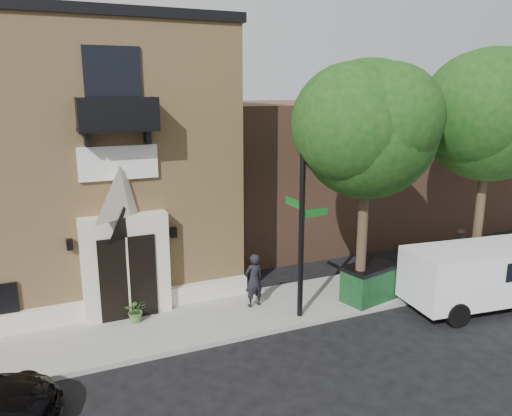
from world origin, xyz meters
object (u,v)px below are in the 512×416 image
(pedestrian_near, at_px, (254,280))
(pedestrian_far, at_px, (459,248))
(cargo_van, at_px, (486,274))
(fire_hydrant, at_px, (387,285))
(dumpster, at_px, (369,282))
(street_sign, at_px, (302,217))

(pedestrian_near, bearing_deg, pedestrian_far, 172.38)
(cargo_van, bearing_deg, pedestrian_far, 65.40)
(cargo_van, height_order, pedestrian_near, cargo_van)
(fire_hydrant, distance_m, dumpster, 0.70)
(pedestrian_far, bearing_deg, cargo_van, 143.96)
(fire_hydrant, distance_m, pedestrian_near, 4.57)
(fire_hydrant, bearing_deg, pedestrian_far, 15.27)
(street_sign, height_order, pedestrian_near, street_sign)
(dumpster, bearing_deg, cargo_van, -39.36)
(cargo_van, relative_size, street_sign, 0.84)
(cargo_van, xyz_separation_m, pedestrian_far, (1.73, 2.83, -0.21))
(cargo_van, xyz_separation_m, fire_hydrant, (-2.67, 1.63, -0.58))
(cargo_van, height_order, dumpster, cargo_van)
(dumpster, relative_size, pedestrian_near, 1.14)
(pedestrian_near, bearing_deg, street_sign, 122.84)
(pedestrian_near, relative_size, pedestrian_far, 1.12)
(pedestrian_near, xyz_separation_m, pedestrian_far, (8.78, 0.01, -0.09))
(cargo_van, height_order, fire_hydrant, cargo_van)
(pedestrian_near, distance_m, pedestrian_far, 8.78)
(pedestrian_near, height_order, pedestrian_far, pedestrian_near)
(cargo_van, distance_m, street_sign, 6.59)
(fire_hydrant, bearing_deg, pedestrian_near, 164.82)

